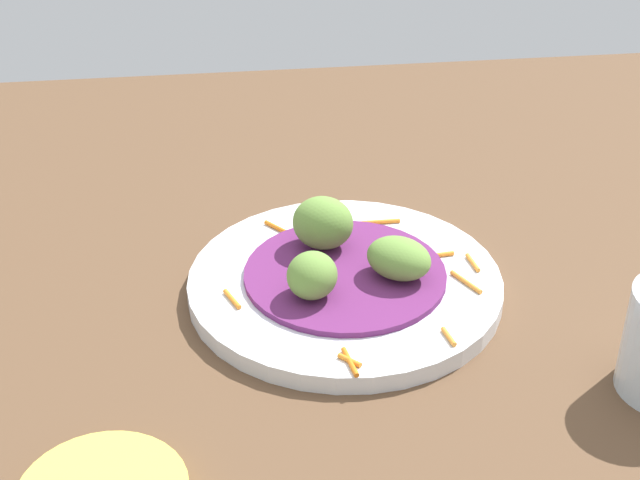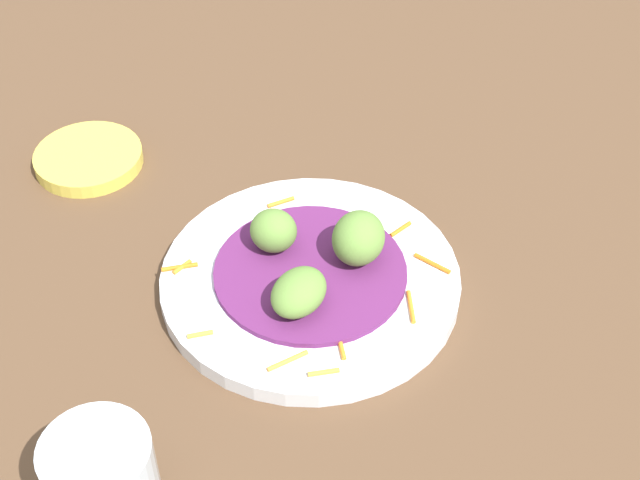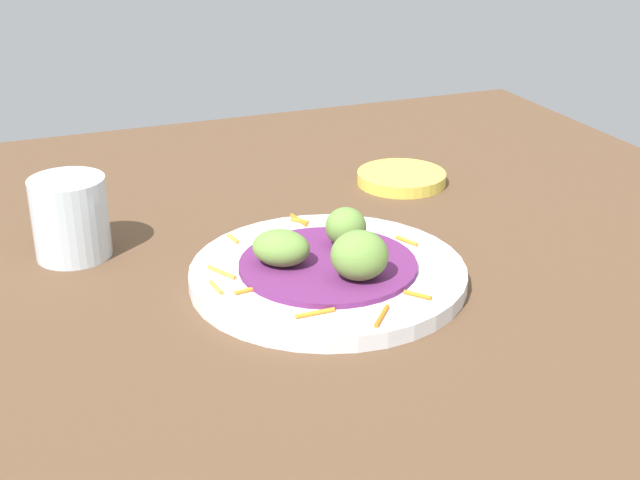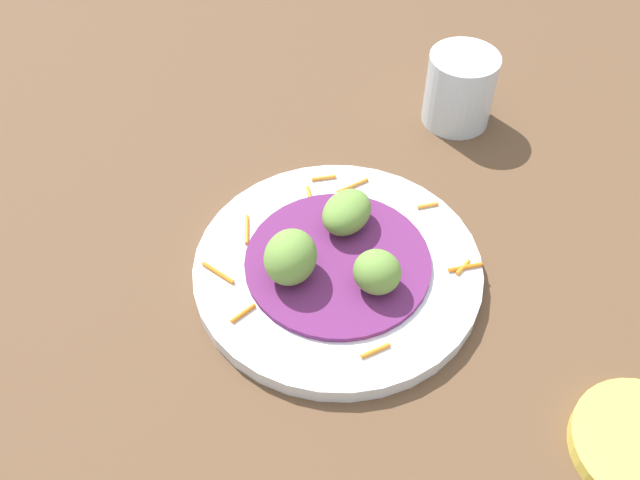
{
  "view_description": "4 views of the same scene",
  "coord_description": "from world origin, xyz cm",
  "px_view_note": "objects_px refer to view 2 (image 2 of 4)",
  "views": [
    {
      "loc": [
        63.47,
        -9.16,
        48.65
      ],
      "look_at": [
        -4.59,
        -0.61,
        6.52
      ],
      "focal_mm": 53.76,
      "sensor_mm": 36.0,
      "label": 1
    },
    {
      "loc": [
        -0.73,
        58.83,
        62.05
      ],
      "look_at": [
        -4.09,
        -0.6,
        5.87
      ],
      "focal_mm": 51.99,
      "sensor_mm": 36.0,
      "label": 2
    },
    {
      "loc": [
        -73.45,
        30.04,
        40.31
      ],
      "look_at": [
        -3.1,
        2.15,
        6.58
      ],
      "focal_mm": 49.39,
      "sensor_mm": 36.0,
      "label": 3
    },
    {
      "loc": [
        -7.38,
        -39.2,
        53.6
      ],
      "look_at": [
        -4.71,
        1.97,
        6.3
      ],
      "focal_mm": 39.33,
      "sensor_mm": 36.0,
      "label": 4
    }
  ],
  "objects_px": {
    "main_plate": "(310,280)",
    "guac_scoop_right": "(359,240)",
    "guac_scoop_center": "(299,292)",
    "guac_scoop_left": "(273,231)",
    "side_plate_small": "(89,158)"
  },
  "relations": [
    {
      "from": "main_plate",
      "to": "side_plate_small",
      "type": "distance_m",
      "value": 0.29
    },
    {
      "from": "guac_scoop_center",
      "to": "guac_scoop_right",
      "type": "height_order",
      "value": "guac_scoop_right"
    },
    {
      "from": "guac_scoop_right",
      "to": "side_plate_small",
      "type": "distance_m",
      "value": 0.32
    },
    {
      "from": "main_plate",
      "to": "guac_scoop_center",
      "type": "xyz_separation_m",
      "value": [
        0.01,
        0.04,
        0.03
      ]
    },
    {
      "from": "guac_scoop_center",
      "to": "guac_scoop_right",
      "type": "distance_m",
      "value": 0.08
    },
    {
      "from": "main_plate",
      "to": "guac_scoop_right",
      "type": "height_order",
      "value": "guac_scoop_right"
    },
    {
      "from": "main_plate",
      "to": "guac_scoop_left",
      "type": "bearing_deg",
      "value": -45.07
    },
    {
      "from": "main_plate",
      "to": "guac_scoop_right",
      "type": "bearing_deg",
      "value": -165.07
    },
    {
      "from": "main_plate",
      "to": "side_plate_small",
      "type": "relative_size",
      "value": 2.41
    },
    {
      "from": "guac_scoop_left",
      "to": "guac_scoop_right",
      "type": "bearing_deg",
      "value": 164.93
    },
    {
      "from": "guac_scoop_left",
      "to": "guac_scoop_right",
      "type": "height_order",
      "value": "guac_scoop_right"
    },
    {
      "from": "guac_scoop_right",
      "to": "side_plate_small",
      "type": "xyz_separation_m",
      "value": [
        0.26,
        -0.18,
        -0.04
      ]
    },
    {
      "from": "guac_scoop_left",
      "to": "side_plate_small",
      "type": "bearing_deg",
      "value": -39.77
    },
    {
      "from": "guac_scoop_left",
      "to": "guac_scoop_center",
      "type": "distance_m",
      "value": 0.08
    },
    {
      "from": "main_plate",
      "to": "guac_scoop_center",
      "type": "height_order",
      "value": "guac_scoop_center"
    }
  ]
}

